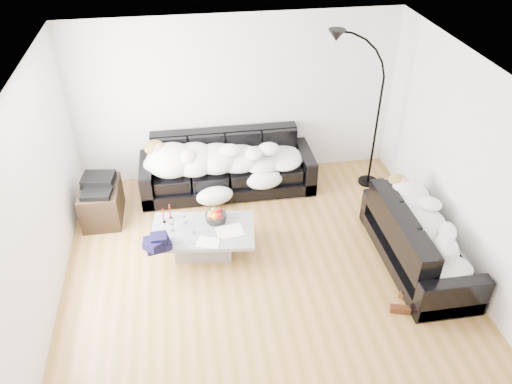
{
  "coord_description": "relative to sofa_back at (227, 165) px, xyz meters",
  "views": [
    {
      "loc": [
        -0.81,
        -4.81,
        4.52
      ],
      "look_at": [
        0.0,
        0.3,
        0.9
      ],
      "focal_mm": 35.0,
      "sensor_mm": 36.0,
      "label": 1
    }
  ],
  "objects": [
    {
      "name": "coffee_table",
      "position": [
        -0.49,
        -1.47,
        -0.24
      ],
      "size": [
        1.42,
        0.93,
        0.39
      ],
      "primitive_type": "cube",
      "rotation": [
        0.0,
        0.0,
        -0.12
      ],
      "color": "#939699",
      "rests_on": "ground"
    },
    {
      "name": "shoes",
      "position": [
        1.79,
        -2.8,
        -0.39
      ],
      "size": [
        0.49,
        0.44,
        0.09
      ],
      "primitive_type": null,
      "rotation": [
        0.0,
        0.0,
        -0.5
      ],
      "color": "#472311",
      "rests_on": "ground"
    },
    {
      "name": "candle_right",
      "position": [
        -0.89,
        -1.17,
        0.07
      ],
      "size": [
        0.05,
        0.05,
        0.23
      ],
      "primitive_type": "cylinder",
      "rotation": [
        0.0,
        0.0,
        0.22
      ],
      "color": "maroon",
      "rests_on": "coffee_table"
    },
    {
      "name": "newspaper_b",
      "position": [
        -0.44,
        -1.74,
        -0.04
      ],
      "size": [
        0.34,
        0.29,
        0.01
      ],
      "primitive_type": "cube",
      "rotation": [
        0.0,
        0.0,
        -0.32
      ],
      "color": "silver",
      "rests_on": "coffee_table"
    },
    {
      "name": "candle_left",
      "position": [
        -0.98,
        -1.23,
        0.06
      ],
      "size": [
        0.04,
        0.04,
        0.22
      ],
      "primitive_type": "cylinder",
      "rotation": [
        0.0,
        0.0,
        0.1
      ],
      "color": "maroon",
      "rests_on": "coffee_table"
    },
    {
      "name": "sleeper_right",
      "position": [
        2.24,
        -2.09,
        0.19
      ],
      "size": [
        0.72,
        1.71,
        0.42
      ],
      "primitive_type": null,
      "rotation": [
        0.0,
        0.0,
        1.57
      ],
      "color": "white",
      "rests_on": "sofa_right"
    },
    {
      "name": "wall_right",
      "position": [
        2.72,
        -1.75,
        0.86
      ],
      "size": [
        0.02,
        4.5,
        2.6
      ],
      "primitive_type": "cube",
      "color": "silver",
      "rests_on": "ground"
    },
    {
      "name": "stereo",
      "position": [
        -1.88,
        -0.47,
        0.17
      ],
      "size": [
        0.48,
        0.4,
        0.13
      ],
      "primitive_type": "cube",
      "rotation": [
        0.0,
        0.0,
        -0.13
      ],
      "color": "black",
      "rests_on": "av_cabinet"
    },
    {
      "name": "wine_glass_a",
      "position": [
        -0.71,
        -1.29,
        0.04
      ],
      "size": [
        0.1,
        0.1,
        0.18
      ],
      "primitive_type": "cylinder",
      "rotation": [
        0.0,
        0.0,
        -0.33
      ],
      "color": "white",
      "rests_on": "coffee_table"
    },
    {
      "name": "sofa_right",
      "position": [
        2.24,
        -2.09,
        -0.03
      ],
      "size": [
        0.86,
        2.0,
        0.81
      ],
      "primitive_type": "cube",
      "rotation": [
        0.0,
        0.0,
        1.57
      ],
      "color": "black",
      "rests_on": "ground"
    },
    {
      "name": "ceiling",
      "position": [
        0.22,
        -1.75,
        2.16
      ],
      "size": [
        5.0,
        5.0,
        0.0
      ],
      "primitive_type": "plane",
      "color": "white",
      "rests_on": "ground"
    },
    {
      "name": "fruit_bowl",
      "position": [
        -0.29,
        -1.29,
        0.04
      ],
      "size": [
        0.31,
        0.31,
        0.17
      ],
      "primitive_type": "cylinder",
      "rotation": [
        0.0,
        0.0,
        0.11
      ],
      "color": "white",
      "rests_on": "coffee_table"
    },
    {
      "name": "teal_cushion",
      "position": [
        2.18,
        -1.47,
        0.28
      ],
      "size": [
        0.42,
        0.38,
        0.2
      ],
      "primitive_type": "ellipsoid",
      "rotation": [
        0.0,
        0.0,
        0.24
      ],
      "color": "#0D6145",
      "rests_on": "sofa_right"
    },
    {
      "name": "navy_jacket",
      "position": [
        -1.05,
        -1.77,
        0.12
      ],
      "size": [
        0.41,
        0.38,
        0.16
      ],
      "primitive_type": null,
      "rotation": [
        0.0,
        0.0,
        0.42
      ],
      "color": "black",
      "rests_on": "coffee_table"
    },
    {
      "name": "wall_back",
      "position": [
        0.22,
        0.5,
        0.86
      ],
      "size": [
        5.0,
        0.02,
        2.6
      ],
      "primitive_type": "cube",
      "color": "silver",
      "rests_on": "ground"
    },
    {
      "name": "ground",
      "position": [
        0.22,
        -1.75,
        -0.44
      ],
      "size": [
        5.0,
        5.0,
        0.0
      ],
      "primitive_type": "plane",
      "color": "olive",
      "rests_on": "ground"
    },
    {
      "name": "newspaper_a",
      "position": [
        -0.14,
        -1.56,
        -0.04
      ],
      "size": [
        0.38,
        0.31,
        0.01
      ],
      "primitive_type": "cube",
      "rotation": [
        0.0,
        0.0,
        0.14
      ],
      "color": "silver",
      "rests_on": "coffee_table"
    },
    {
      "name": "wall_left",
      "position": [
        -2.28,
        -1.75,
        0.86
      ],
      "size": [
        0.02,
        4.5,
        2.6
      ],
      "primitive_type": "cube",
      "color": "silver",
      "rests_on": "ground"
    },
    {
      "name": "wine_glass_c",
      "position": [
        -0.6,
        -1.51,
        0.04
      ],
      "size": [
        0.09,
        0.09,
        0.17
      ],
      "primitive_type": "cylinder",
      "rotation": [
        0.0,
        0.0,
        -0.26
      ],
      "color": "white",
      "rests_on": "coffee_table"
    },
    {
      "name": "sofa_back",
      "position": [
        0.0,
        0.0,
        0.0
      ],
      "size": [
        2.67,
        0.92,
        0.87
      ],
      "primitive_type": "cube",
      "color": "black",
      "rests_on": "ground"
    },
    {
      "name": "floor_lamp",
      "position": [
        2.27,
        -0.18,
        0.67
      ],
      "size": [
        0.85,
        0.45,
        2.21
      ],
      "primitive_type": null,
      "rotation": [
        0.0,
        0.0,
        -0.17
      ],
      "color": "black",
      "rests_on": "ground"
    },
    {
      "name": "sleeper_back",
      "position": [
        0.0,
        -0.05,
        0.21
      ],
      "size": [
        2.26,
        0.78,
        0.45
      ],
      "primitive_type": null,
      "color": "white",
      "rests_on": "sofa_back"
    },
    {
      "name": "wine_glass_b",
      "position": [
        -0.88,
        -1.43,
        0.05
      ],
      "size": [
        0.08,
        0.08,
        0.19
      ],
      "primitive_type": "cylinder",
      "rotation": [
        0.0,
        0.0,
        0.02
      ],
      "color": "white",
      "rests_on": "coffee_table"
    },
    {
      "name": "av_cabinet",
      "position": [
        -1.88,
        -0.47,
        -0.17
      ],
      "size": [
        0.55,
        0.79,
        0.54
      ],
      "primitive_type": "cube",
      "rotation": [
        0.0,
        0.0,
        -0.01
      ],
      "color": "black",
      "rests_on": "ground"
    }
  ]
}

